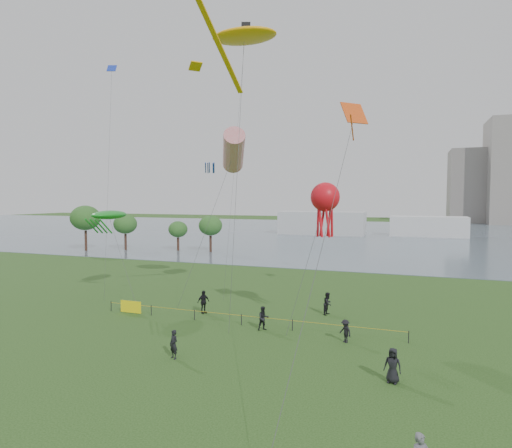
% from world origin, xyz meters
% --- Properties ---
extents(ground_plane, '(400.00, 400.00, 0.00)m').
position_xyz_m(ground_plane, '(0.00, 0.00, 0.00)').
color(ground_plane, '#1D3D13').
extents(lake, '(400.00, 120.00, 0.08)m').
position_xyz_m(lake, '(0.00, 100.00, 0.02)').
color(lake, slate).
rests_on(lake, ground_plane).
extents(building_low, '(16.00, 18.00, 28.00)m').
position_xyz_m(building_low, '(32.00, 168.00, 14.00)').
color(building_low, slate).
rests_on(building_low, ground_plane).
extents(pavilion_left, '(22.00, 8.00, 6.00)m').
position_xyz_m(pavilion_left, '(-12.00, 95.00, 3.00)').
color(pavilion_left, silver).
rests_on(pavilion_left, ground_plane).
extents(pavilion_right, '(18.00, 7.00, 5.00)m').
position_xyz_m(pavilion_right, '(14.00, 98.00, 2.50)').
color(pavilion_right, silver).
rests_on(pavilion_right, ground_plane).
extents(trees, '(26.89, 10.68, 8.25)m').
position_xyz_m(trees, '(-37.75, 49.05, 5.20)').
color(trees, '#362118').
rests_on(trees, ground_plane).
extents(fence, '(24.07, 0.07, 1.05)m').
position_xyz_m(fence, '(-8.62, 13.71, 0.55)').
color(fence, black).
rests_on(fence, ground_plane).
extents(spectator_a, '(1.08, 1.05, 1.76)m').
position_xyz_m(spectator_a, '(-0.53, 13.11, 0.88)').
color(spectator_a, black).
rests_on(spectator_a, ground_plane).
extents(spectator_b, '(1.14, 1.08, 1.55)m').
position_xyz_m(spectator_b, '(5.49, 12.44, 0.77)').
color(spectator_b, black).
rests_on(spectator_b, ground_plane).
extents(spectator_c, '(0.99, 1.21, 1.93)m').
position_xyz_m(spectator_c, '(-6.75, 15.76, 0.97)').
color(spectator_c, black).
rests_on(spectator_c, ground_plane).
extents(spectator_d, '(1.01, 0.77, 1.85)m').
position_xyz_m(spectator_d, '(8.70, 6.97, 0.92)').
color(spectator_d, black).
rests_on(spectator_d, ground_plane).
extents(spectator_f, '(0.75, 0.64, 1.74)m').
position_xyz_m(spectator_f, '(-3.87, 6.06, 0.87)').
color(spectator_f, black).
rests_on(spectator_f, ground_plane).
extents(spectator_g, '(0.92, 1.06, 1.86)m').
position_xyz_m(spectator_g, '(3.17, 18.87, 0.93)').
color(spectator_g, black).
rests_on(spectator_g, ground_plane).
extents(kite_stingray, '(5.13, 10.08, 22.41)m').
position_xyz_m(kite_stingray, '(-2.80, 15.02, 21.94)').
color(kite_stingray, '#3F3F42').
extents(kite_windsock, '(5.76, 6.34, 15.94)m').
position_xyz_m(kite_windsock, '(-5.78, 20.10, 13.97)').
color(kite_windsock, '#3F3F42').
extents(kite_creature, '(7.41, 6.45, 8.45)m').
position_xyz_m(kite_creature, '(-18.34, 18.49, 7.99)').
color(kite_creature, '#3F3F42').
extents(kite_octopus, '(3.32, 3.37, 10.82)m').
position_xyz_m(kite_octopus, '(3.62, 14.75, 9.67)').
color(kite_octopus, '#3F3F42').
extents(kite_delta, '(1.92, 15.31, 15.50)m').
position_xyz_m(kite_delta, '(6.05, 9.90, 14.10)').
color(kite_delta, '#3F3F42').
extents(small_kites, '(37.78, 12.48, 4.84)m').
position_xyz_m(small_kites, '(2.25, 19.55, 24.80)').
color(small_kites, '#1933B2').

